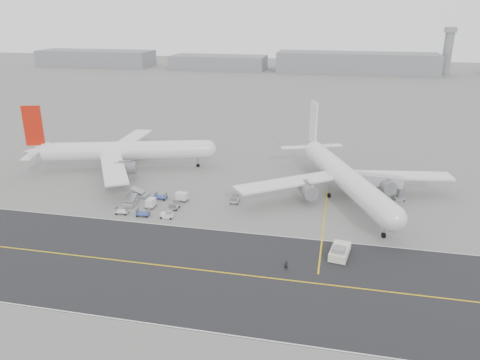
% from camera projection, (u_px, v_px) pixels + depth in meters
% --- Properties ---
extents(ground, '(700.00, 700.00, 0.00)m').
position_uv_depth(ground, '(181.00, 222.00, 100.27)').
color(ground, gray).
rests_on(ground, ground).
extents(taxiway, '(220.00, 59.00, 0.03)m').
position_uv_depth(taxiway, '(175.00, 267.00, 82.77)').
color(taxiway, '#262629').
rests_on(taxiway, ground).
extents(horizon_buildings, '(520.00, 28.00, 28.00)m').
position_uv_depth(horizon_buildings, '(341.00, 73.00, 332.68)').
color(horizon_buildings, gray).
rests_on(horizon_buildings, ground).
extents(control_tower, '(7.00, 7.00, 31.25)m').
position_uv_depth(control_tower, '(448.00, 50.00, 317.68)').
color(control_tower, gray).
rests_on(control_tower, ground).
extents(airliner_a, '(52.28, 51.20, 18.53)m').
position_uv_depth(airliner_a, '(121.00, 151.00, 131.58)').
color(airliner_a, white).
rests_on(airliner_a, ground).
extents(airliner_b, '(50.78, 51.88, 18.87)m').
position_uv_depth(airliner_b, '(344.00, 176.00, 111.58)').
color(airliner_b, white).
rests_on(airliner_b, ground).
extents(pushback_tug, '(4.14, 8.76, 2.47)m').
position_uv_depth(pushback_tug, '(340.00, 252.00, 85.97)').
color(pushback_tug, beige).
rests_on(pushback_tug, ground).
extents(jet_bridge, '(15.45, 4.57, 5.77)m').
position_uv_depth(jet_bridge, '(373.00, 181.00, 112.54)').
color(jet_bridge, gray).
rests_on(jet_bridge, ground).
extents(gse_cluster, '(19.40, 18.77, 2.19)m').
position_uv_depth(gse_cluster, '(152.00, 207.00, 107.74)').
color(gse_cluster, gray).
rests_on(gse_cluster, ground).
extents(stray_dolly, '(1.86, 2.92, 1.76)m').
position_uv_depth(stray_dolly, '(235.00, 203.00, 110.21)').
color(stray_dolly, silver).
rests_on(stray_dolly, ground).
extents(ground_crew_a, '(0.71, 0.52, 1.80)m').
position_uv_depth(ground_crew_a, '(286.00, 265.00, 81.54)').
color(ground_crew_a, black).
rests_on(ground_crew_a, ground).
extents(ground_crew_b, '(0.87, 0.71, 1.67)m').
position_uv_depth(ground_crew_b, '(335.00, 252.00, 86.04)').
color(ground_crew_b, '#D6F71D').
rests_on(ground_crew_b, ground).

